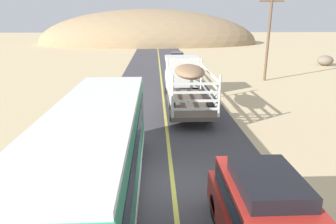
{
  "coord_description": "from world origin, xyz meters",
  "views": [
    {
      "loc": [
        -0.59,
        -9.5,
        5.73
      ],
      "look_at": [
        0.0,
        4.14,
        1.48
      ],
      "focal_mm": 32.33,
      "sensor_mm": 36.0,
      "label": 1
    }
  ],
  "objects_px": {
    "suv_near": "(264,217)",
    "car_far": "(177,58)",
    "bus": "(96,156)",
    "boulder_mid_field": "(325,60)",
    "power_pole_mid": "(269,36)",
    "livestock_truck": "(184,76)"
  },
  "relations": [
    {
      "from": "livestock_truck",
      "to": "power_pole_mid",
      "type": "xyz_separation_m",
      "value": [
        8.41,
        7.06,
        2.38
      ]
    },
    {
      "from": "car_far",
      "to": "power_pole_mid",
      "type": "height_order",
      "value": "power_pole_mid"
    },
    {
      "from": "suv_near",
      "to": "bus",
      "type": "xyz_separation_m",
      "value": [
        -4.4,
        2.32,
        0.6
      ]
    },
    {
      "from": "suv_near",
      "to": "car_far",
      "type": "bearing_deg",
      "value": 89.52
    },
    {
      "from": "bus",
      "to": "car_far",
      "type": "relative_size",
      "value": 2.27
    },
    {
      "from": "livestock_truck",
      "to": "car_far",
      "type": "bearing_deg",
      "value": 87.49
    },
    {
      "from": "suv_near",
      "to": "car_far",
      "type": "relative_size",
      "value": 1.05
    },
    {
      "from": "car_far",
      "to": "boulder_mid_field",
      "type": "bearing_deg",
      "value": -7.03
    },
    {
      "from": "bus",
      "to": "power_pole_mid",
      "type": "height_order",
      "value": "power_pole_mid"
    },
    {
      "from": "bus",
      "to": "boulder_mid_field",
      "type": "height_order",
      "value": "bus"
    },
    {
      "from": "livestock_truck",
      "to": "boulder_mid_field",
      "type": "xyz_separation_m",
      "value": [
        19.33,
        16.19,
        -1.16
      ]
    },
    {
      "from": "car_far",
      "to": "power_pole_mid",
      "type": "distance_m",
      "value": 14.14
    },
    {
      "from": "power_pole_mid",
      "to": "boulder_mid_field",
      "type": "distance_m",
      "value": 14.67
    },
    {
      "from": "bus",
      "to": "boulder_mid_field",
      "type": "xyz_separation_m",
      "value": [
        23.2,
        28.86,
        -1.12
      ]
    },
    {
      "from": "power_pole_mid",
      "to": "boulder_mid_field",
      "type": "bearing_deg",
      "value": 39.87
    },
    {
      "from": "livestock_truck",
      "to": "bus",
      "type": "height_order",
      "value": "bus"
    },
    {
      "from": "livestock_truck",
      "to": "suv_near",
      "type": "bearing_deg",
      "value": -87.99
    },
    {
      "from": "boulder_mid_field",
      "to": "bus",
      "type": "bearing_deg",
      "value": -128.8
    },
    {
      "from": "car_far",
      "to": "boulder_mid_field",
      "type": "xyz_separation_m",
      "value": [
        18.52,
        -2.29,
        -0.06
      ]
    },
    {
      "from": "suv_near",
      "to": "bus",
      "type": "relative_size",
      "value": 0.46
    },
    {
      "from": "livestock_truck",
      "to": "power_pole_mid",
      "type": "relative_size",
      "value": 1.25
    },
    {
      "from": "bus",
      "to": "boulder_mid_field",
      "type": "relative_size",
      "value": 5.31
    }
  ]
}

